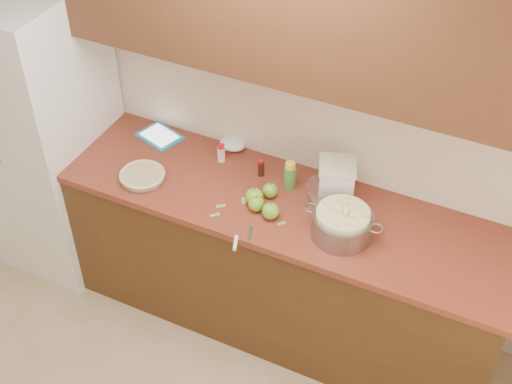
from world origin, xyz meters
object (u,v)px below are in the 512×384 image
at_px(pie, 142,176).
at_px(tablet, 160,136).
at_px(colander, 342,224).
at_px(flour_canister, 336,181).

xyz_separation_m(pie, tablet, (-0.11, 0.35, -0.01)).
distance_m(colander, flour_canister, 0.27).
relative_size(pie, tablet, 0.91).
distance_m(colander, tablet, 1.25).
distance_m(pie, flour_canister, 1.03).
height_order(flour_canister, tablet, flour_canister).
xyz_separation_m(pie, flour_canister, (0.98, 0.30, 0.09)).
relative_size(colander, tablet, 1.44).
bearing_deg(tablet, flour_canister, 15.03).
distance_m(flour_canister, tablet, 1.10).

